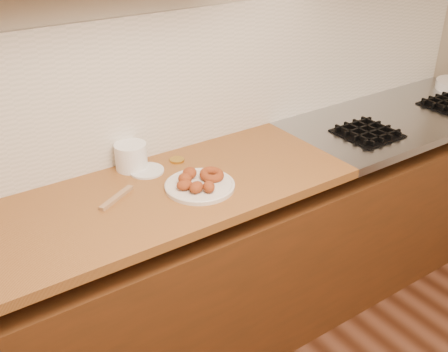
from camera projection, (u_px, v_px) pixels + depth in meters
The scene contains 13 objects.
wall_back at pixel (175, 47), 2.16m from camera, with size 4.00×0.02×2.70m, color tan.
base_cabinet at pixel (218, 271), 2.39m from camera, with size 3.60×0.60×0.77m, color #532810.
butcher_block at pixel (63, 227), 1.84m from camera, with size 2.30×0.62×0.04m, color #965F30.
stovetop at pixel (401, 117), 2.72m from camera, with size 1.30×0.62×0.04m, color #9EA0A5.
backsplash at pixel (178, 83), 2.22m from camera, with size 3.60×0.02×0.60m, color beige.
burner_grates at pixel (412, 117), 2.64m from camera, with size 0.91×0.26×0.03m.
donut_plate at pixel (200, 186), 2.03m from camera, with size 0.27×0.27×0.02m, color beige.
ring_donut at pixel (212, 175), 2.06m from camera, with size 0.10×0.10×0.03m, color #9E4621.
fried_dough_chunks at pixel (192, 182), 2.00m from camera, with size 0.14×0.21×0.05m.
plastic_tub at pixel (131, 156), 2.15m from camera, with size 0.13×0.13×0.11m, color white.
tub_lid at pixel (147, 171), 2.15m from camera, with size 0.14×0.14×0.01m, color silver.
brass_jar_lid at pixel (177, 160), 2.23m from camera, with size 0.06×0.06×0.01m, color gold.
wooden_utensil at pixel (116, 198), 1.96m from camera, with size 0.18×0.02×0.01m, color #97714B.
Camera 1 is at (-1.04, 0.11, 1.92)m, focal length 42.00 mm.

